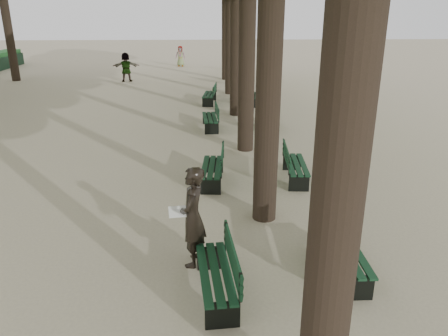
{
  "coord_description": "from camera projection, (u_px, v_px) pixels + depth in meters",
  "views": [
    {
      "loc": [
        0.26,
        -5.78,
        4.45
      ],
      "look_at": [
        0.6,
        3.0,
        1.2
      ],
      "focal_mm": 35.0,
      "sensor_mm": 36.0,
      "label": 1
    }
  ],
  "objects": [
    {
      "name": "ground",
      "position": [
        194.0,
        304.0,
        6.95
      ],
      "size": [
        120.0,
        120.0,
        0.0
      ],
      "primitive_type": "plane",
      "color": "tan",
      "rests_on": "ground"
    },
    {
      "name": "bench_left_0",
      "position": [
        216.0,
        281.0,
        7.07
      ],
      "size": [
        0.73,
        1.84,
        0.92
      ],
      "color": "black",
      "rests_on": "ground"
    },
    {
      "name": "bench_left_1",
      "position": [
        212.0,
        173.0,
        11.67
      ],
      "size": [
        0.7,
        1.84,
        0.92
      ],
      "color": "black",
      "rests_on": "ground"
    },
    {
      "name": "bench_left_2",
      "position": [
        210.0,
        122.0,
        16.88
      ],
      "size": [
        0.66,
        1.83,
        0.92
      ],
      "color": "black",
      "rests_on": "ground"
    },
    {
      "name": "bench_left_3",
      "position": [
        209.0,
        98.0,
        21.31
      ],
      "size": [
        0.76,
        1.85,
        0.92
      ],
      "color": "black",
      "rests_on": "ground"
    },
    {
      "name": "bench_right_0",
      "position": [
        344.0,
        259.0,
        7.7
      ],
      "size": [
        0.58,
        1.8,
        0.92
      ],
      "color": "black",
      "rests_on": "ground"
    },
    {
      "name": "bench_right_1",
      "position": [
        295.0,
        171.0,
        11.85
      ],
      "size": [
        0.7,
        1.84,
        0.92
      ],
      "color": "black",
      "rests_on": "ground"
    },
    {
      "name": "bench_right_2",
      "position": [
        268.0,
        121.0,
        17.07
      ],
      "size": [
        0.61,
        1.81,
        0.92
      ],
      "color": "black",
      "rests_on": "ground"
    },
    {
      "name": "bench_right_3",
      "position": [
        256.0,
        99.0,
        21.14
      ],
      "size": [
        0.8,
        1.86,
        0.92
      ],
      "color": "black",
      "rests_on": "ground"
    },
    {
      "name": "man_with_map",
      "position": [
        193.0,
        217.0,
        7.76
      ],
      "size": [
        0.7,
        0.81,
        1.88
      ],
      "color": "black",
      "rests_on": "ground"
    },
    {
      "name": "pedestrian_d",
      "position": [
        180.0,
        56.0,
        34.6
      ],
      "size": [
        0.78,
        0.35,
        1.57
      ],
      "primitive_type": "imported",
      "rotation": [
        0.0,
        0.0,
        6.23
      ],
      "color": "#262628",
      "rests_on": "ground"
    },
    {
      "name": "pedestrian_b",
      "position": [
        242.0,
        62.0,
        31.3
      ],
      "size": [
        1.02,
        0.72,
        1.53
      ],
      "primitive_type": "imported",
      "rotation": [
        0.0,
        0.0,
        5.81
      ],
      "color": "#262628",
      "rests_on": "ground"
    },
    {
      "name": "pedestrian_e",
      "position": [
        126.0,
        67.0,
        27.46
      ],
      "size": [
        1.7,
        0.55,
        1.8
      ],
      "primitive_type": "imported",
      "rotation": [
        0.0,
        0.0,
        3.26
      ],
      "color": "#262628",
      "rests_on": "ground"
    },
    {
      "name": "pedestrian_c",
      "position": [
        239.0,
        71.0,
        25.7
      ],
      "size": [
        1.12,
        0.54,
        1.84
      ],
      "primitive_type": "imported",
      "rotation": [
        0.0,
        0.0,
        0.17
      ],
      "color": "#262628",
      "rests_on": "ground"
    }
  ]
}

